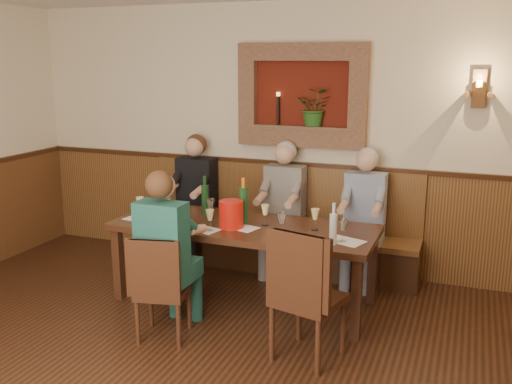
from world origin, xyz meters
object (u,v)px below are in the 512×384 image
dining_table (244,232)px  person_bench_right (362,229)px  wine_bottle_green_a (243,205)px  chair_near_right (307,321)px  person_bench_left (194,210)px  person_chair_front (169,266)px  wine_bottle_green_b (205,199)px  chair_near_left (163,308)px  person_bench_mid (282,220)px  water_bottle (333,228)px  bench (277,239)px  spittoon_bucket (231,214)px

dining_table → person_bench_right: size_ratio=1.75×
person_bench_right → wine_bottle_green_a: (-0.94, -0.82, 0.36)m
chair_near_right → person_bench_left: size_ratio=0.73×
person_chair_front → wine_bottle_green_b: bearing=98.1°
chair_near_left → chair_near_right: 1.18m
chair_near_right → person_bench_mid: person_bench_mid is taller
dining_table → water_bottle: (0.89, -0.27, 0.21)m
water_bottle → chair_near_right: bearing=-96.5°
bench → wine_bottle_green_b: 1.06m
wine_bottle_green_a → chair_near_right: bearing=-43.9°
person_bench_right → spittoon_bucket: size_ratio=5.57×
person_bench_left → bench: bearing=6.4°
person_chair_front → water_bottle: (1.23, 0.51, 0.32)m
spittoon_bucket → person_bench_right: bearing=44.4°
dining_table → water_bottle: 0.95m
bench → wine_bottle_green_b: size_ratio=7.99×
person_bench_left → wine_bottle_green_a: bearing=-41.4°
bench → person_bench_right: person_bench_right is taller
dining_table → person_chair_front: bearing=-113.9°
wine_bottle_green_b → water_bottle: 1.45m
chair_near_left → wine_bottle_green_a: size_ratio=2.05×
chair_near_right → person_bench_left: (-1.77, 1.63, 0.28)m
person_bench_left → dining_table: bearing=-41.6°
wine_bottle_green_b → wine_bottle_green_a: bearing=-21.2°
person_bench_left → wine_bottle_green_b: (0.46, -0.64, 0.32)m
chair_near_right → water_bottle: bearing=97.7°
bench → person_bench_left: (-0.94, -0.11, 0.26)m
person_bench_mid → wine_bottle_green_a: size_ratio=3.26×
bench → chair_near_right: (0.83, -1.74, -0.03)m
bench → person_chair_front: size_ratio=2.17×
spittoon_bucket → wine_bottle_green_b: (-0.42, 0.34, 0.03)m
person_bench_mid → person_chair_front: person_bench_mid is taller
chair_near_left → bench: bearing=66.5°
water_bottle → wine_bottle_green_a: bearing=162.6°
dining_table → person_bench_mid: 0.85m
wine_bottle_green_b → person_bench_mid: bearing=48.1°
bench → chair_near_right: bearing=-64.4°
person_bench_right → person_chair_front: (-1.28, -1.62, 0.01)m
person_bench_mid → person_chair_front: (-0.43, -1.62, -0.01)m
person_bench_right → water_bottle: 1.15m
chair_near_left → chair_near_right: chair_near_right is taller
bench → water_bottle: bearing=-53.7°
spittoon_bucket → wine_bottle_green_b: size_ratio=0.66×
chair_near_right → person_chair_front: 1.21m
water_bottle → person_chair_front: bearing=-157.5°
chair_near_left → water_bottle: size_ratio=2.56×
bench → wine_bottle_green_b: wine_bottle_green_b is taller
person_bench_mid → person_chair_front: bearing=-105.0°
dining_table → spittoon_bucket: 0.25m
chair_near_left → wine_bottle_green_a: 1.18m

